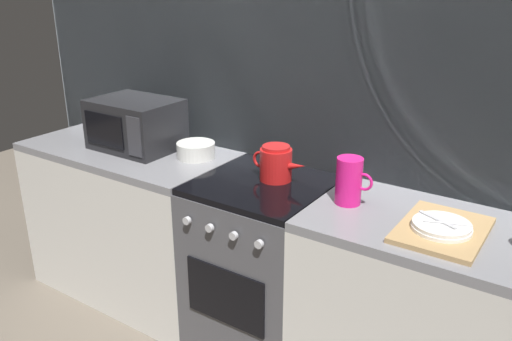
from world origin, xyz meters
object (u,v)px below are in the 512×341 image
Objects in this scene: mixing_bowl at (196,150)px; pitcher at (349,181)px; stove_unit at (262,267)px; microwave at (136,124)px; dish_pile at (442,229)px; kettle at (276,163)px.

mixing_bowl is 1.00× the size of pitcher.
pitcher is at bearing -5.60° from mixing_bowl.
stove_unit is 1.96× the size of microwave.
microwave reaches higher than dish_pile.
microwave reaches higher than stove_unit.
microwave is 1.15× the size of dish_pile.
pitcher is (0.42, 0.01, 0.55)m from stove_unit.
microwave is 2.30× the size of mixing_bowl.
pitcher reaches higher than stove_unit.
pitcher is at bearing -8.03° from kettle.
pitcher is 0.42m from dish_pile.
kettle is at bearing 62.10° from stove_unit.
mixing_bowl is at bearing 168.63° from stove_unit.
microwave is 1.69m from dish_pile.
stove_unit is 4.50× the size of mixing_bowl.
mixing_bowl is at bearing 173.74° from dish_pile.
mixing_bowl is 0.91m from pitcher.
kettle is at bearing -3.72° from mixing_bowl.
pitcher is (0.39, -0.06, 0.02)m from kettle.
kettle is at bearing 1.56° from microwave.
pitcher is at bearing 1.04° from stove_unit.
dish_pile is at bearing -6.26° from mixing_bowl.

